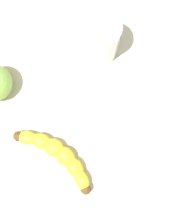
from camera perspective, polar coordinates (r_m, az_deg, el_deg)
The scene contains 3 objects.
wooden_tabletop at distance 67.36cm, azimuth -2.01°, elevation -2.81°, with size 120.00×120.00×3.00cm, color #C5B893.
banana at distance 63.97cm, azimuth -5.90°, elevation -7.85°, with size 8.43×19.02×3.62cm.
smoothie_glass at distance 64.44cm, azimuth 2.21°, elevation 13.10°, with size 7.29×7.29×12.18cm.
Camera 1 is at (-2.49, -7.10, 68.44)cm, focal length 49.84 mm.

